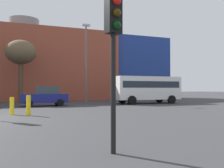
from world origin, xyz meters
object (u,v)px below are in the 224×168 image
Objects in this scene: bollard_yellow_1 at (12,106)px; parked_car_3 at (45,96)px; traffic_light_near_right at (114,36)px; street_lamp at (86,58)px; bare_tree_1 at (21,53)px; white_bus at (147,88)px; bollard_yellow_2 at (28,105)px.

parked_car_3 is at bearing 70.00° from bollard_yellow_1.
traffic_light_near_right reaches higher than bollard_yellow_1.
street_lamp is (4.29, 19.01, 1.88)m from traffic_light_near_right.
bare_tree_1 reaches higher than bollard_yellow_1.
traffic_light_near_right reaches higher than parked_car_3.
traffic_light_near_right is at bearing 89.80° from parked_car_3.
bollard_yellow_1 is (-12.54, -6.97, -1.12)m from white_bus.
white_bus reaches higher than bollard_yellow_2.
traffic_light_near_right is 0.55× the size of bare_tree_1.
bollard_yellow_2 is (0.87, -0.83, 0.06)m from bollard_yellow_1.
bare_tree_1 is (-12.03, 5.24, 3.60)m from white_bus.
street_lamp is at bearing -152.70° from parked_car_3.
bollard_yellow_1 is (-2.48, -6.81, -0.34)m from parked_car_3.
white_bus is 0.84× the size of street_lamp.
street_lamp is (-5.83, 2.02, 2.95)m from white_bus.
parked_car_3 is 3.47× the size of bollard_yellow_2.
white_bus is 6.84m from street_lamp.
bollard_yellow_2 is 0.14× the size of street_lamp.
street_lamp is (6.20, -3.22, -0.64)m from bare_tree_1.
parked_car_3 is at bearing -70.02° from bare_tree_1.
parked_car_3 is 7.25m from bollard_yellow_1.
parked_car_3 is 16.93m from traffic_light_near_right.
bare_tree_1 is at bearing 87.61° from bollard_yellow_1.
white_bus is (10.06, 0.17, 0.78)m from parked_car_3.
parked_car_3 is 6.05m from street_lamp.
traffic_light_near_right is 22.46m from bare_tree_1.
parked_car_3 reaches higher than bollard_yellow_1.
bare_tree_1 is (-1.91, 22.24, 2.52)m from traffic_light_near_right.
bollard_yellow_1 is at bearing -179.99° from traffic_light_near_right.
bare_tree_1 is at bearing 152.52° from street_lamp.
traffic_light_near_right is (-10.12, -16.99, 1.07)m from white_bus.
bare_tree_1 is at bearing -23.55° from white_bus.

